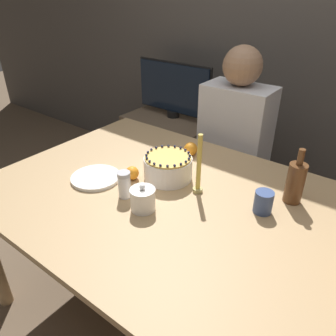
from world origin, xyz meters
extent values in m
plane|color=brown|center=(0.00, 0.00, 0.00)|extent=(12.00, 12.00, 0.00)
cube|color=#4C4742|center=(0.00, 1.40, 1.30)|extent=(8.00, 0.05, 2.60)
cube|color=tan|center=(0.00, 0.00, 0.73)|extent=(1.63, 1.14, 0.03)
cylinder|color=tan|center=(-0.76, 0.51, 0.36)|extent=(0.07, 0.07, 0.71)
cylinder|color=white|center=(-0.11, 0.12, 0.79)|extent=(0.22, 0.22, 0.10)
cylinder|color=gold|center=(-0.11, 0.12, 0.85)|extent=(0.22, 0.22, 0.01)
sphere|color=#23284C|center=(-0.01, 0.12, 0.86)|extent=(0.01, 0.01, 0.01)
sphere|color=#23284C|center=(-0.01, 0.15, 0.86)|extent=(0.01, 0.01, 0.01)
sphere|color=#23284C|center=(-0.03, 0.17, 0.86)|extent=(0.01, 0.01, 0.01)
sphere|color=#23284C|center=(-0.05, 0.20, 0.86)|extent=(0.01, 0.01, 0.01)
sphere|color=#23284C|center=(-0.08, 0.21, 0.86)|extent=(0.01, 0.01, 0.01)
sphere|color=#23284C|center=(-0.11, 0.21, 0.86)|extent=(0.01, 0.01, 0.01)
sphere|color=#23284C|center=(-0.14, 0.21, 0.86)|extent=(0.01, 0.01, 0.01)
sphere|color=#23284C|center=(-0.16, 0.20, 0.86)|extent=(0.01, 0.01, 0.01)
sphere|color=#23284C|center=(-0.19, 0.17, 0.86)|extent=(0.01, 0.01, 0.01)
sphere|color=#23284C|center=(-0.20, 0.15, 0.86)|extent=(0.01, 0.01, 0.01)
sphere|color=#23284C|center=(-0.21, 0.12, 0.86)|extent=(0.01, 0.01, 0.01)
sphere|color=#23284C|center=(-0.20, 0.09, 0.86)|extent=(0.01, 0.01, 0.01)
sphere|color=#23284C|center=(-0.19, 0.06, 0.86)|extent=(0.01, 0.01, 0.01)
sphere|color=#23284C|center=(-0.16, 0.04, 0.86)|extent=(0.01, 0.01, 0.01)
sphere|color=#23284C|center=(-0.14, 0.02, 0.86)|extent=(0.01, 0.01, 0.01)
sphere|color=#23284C|center=(-0.11, 0.02, 0.86)|extent=(0.01, 0.01, 0.01)
sphere|color=#23284C|center=(-0.08, 0.02, 0.86)|extent=(0.01, 0.01, 0.01)
sphere|color=#23284C|center=(-0.05, 0.04, 0.86)|extent=(0.01, 0.01, 0.01)
sphere|color=#23284C|center=(-0.03, 0.06, 0.86)|extent=(0.01, 0.01, 0.01)
sphere|color=#23284C|center=(-0.01, 0.09, 0.86)|extent=(0.01, 0.01, 0.01)
cylinder|color=white|center=(-0.04, -0.14, 0.78)|extent=(0.10, 0.10, 0.08)
cylinder|color=white|center=(-0.04, -0.14, 0.83)|extent=(0.10, 0.10, 0.01)
sphere|color=white|center=(-0.04, -0.14, 0.85)|extent=(0.02, 0.02, 0.02)
cylinder|color=white|center=(-0.16, -0.12, 0.79)|extent=(0.05, 0.05, 0.10)
cylinder|color=silver|center=(-0.16, -0.12, 0.85)|extent=(0.06, 0.06, 0.02)
cylinder|color=white|center=(-0.37, -0.10, 0.74)|extent=(0.23, 0.23, 0.01)
cylinder|color=white|center=(-0.37, -0.10, 0.75)|extent=(0.23, 0.23, 0.01)
cylinder|color=tan|center=(0.07, 0.10, 0.75)|extent=(0.04, 0.04, 0.02)
cylinder|color=gold|center=(0.07, 0.10, 0.89)|extent=(0.02, 0.02, 0.26)
cylinder|color=brown|center=(0.42, 0.28, 0.83)|extent=(0.07, 0.07, 0.17)
cylinder|color=brown|center=(0.42, 0.28, 0.95)|extent=(0.03, 0.03, 0.07)
cylinder|color=#384C7F|center=(0.35, 0.14, 0.79)|extent=(0.07, 0.07, 0.09)
sphere|color=orange|center=(-0.23, 0.01, 0.77)|extent=(0.06, 0.06, 0.06)
sphere|color=orange|center=(-0.15, 0.37, 0.78)|extent=(0.07, 0.07, 0.07)
cube|color=#473D33|center=(-0.09, 0.77, 0.23)|extent=(0.34, 0.34, 0.45)
cube|color=silver|center=(-0.09, 0.77, 0.74)|extent=(0.40, 0.24, 0.59)
sphere|color=#9E7556|center=(-0.09, 0.77, 1.15)|extent=(0.22, 0.22, 0.22)
cube|color=brown|center=(-0.80, 1.09, 0.30)|extent=(0.71, 0.52, 0.60)
cylinder|color=black|center=(-0.80, 1.09, 0.62)|extent=(0.10, 0.10, 0.05)
cube|color=black|center=(-0.80, 1.10, 0.83)|extent=(0.66, 0.02, 0.39)
cube|color=black|center=(-0.80, 1.09, 0.83)|extent=(0.64, 0.03, 0.37)
camera|label=1|loc=(0.70, -0.94, 1.54)|focal=35.00mm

